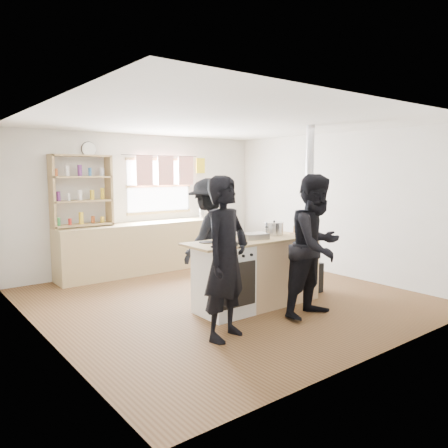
# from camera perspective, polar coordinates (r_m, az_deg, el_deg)

# --- Properties ---
(ground) EXTENTS (5.00, 5.00, 0.01)m
(ground) POSITION_cam_1_polar(r_m,az_deg,el_deg) (6.42, 0.10, -9.69)
(ground) COLOR brown
(ground) RESTS_ON ground
(back_counter) EXTENTS (3.40, 0.55, 0.90)m
(back_counter) POSITION_cam_1_polar(r_m,az_deg,el_deg) (8.14, -9.55, -2.94)
(back_counter) COLOR tan
(back_counter) RESTS_ON ground
(shelving_unit) EXTENTS (1.00, 0.28, 1.20)m
(shelving_unit) POSITION_cam_1_polar(r_m,az_deg,el_deg) (7.65, -18.11, 4.20)
(shelving_unit) COLOR tan
(shelving_unit) RESTS_ON back_counter
(thermos) EXTENTS (0.10, 0.10, 0.29)m
(thermos) POSITION_cam_1_polar(r_m,az_deg,el_deg) (8.65, -2.96, 1.69)
(thermos) COLOR silver
(thermos) RESTS_ON back_counter
(cooking_island) EXTENTS (1.97, 0.64, 0.93)m
(cooking_island) POSITION_cam_1_polar(r_m,az_deg,el_deg) (5.98, 4.46, -6.28)
(cooking_island) COLOR white
(cooking_island) RESTS_ON ground
(skillet_greens) EXTENTS (0.35, 0.35, 0.05)m
(skillet_greens) POSITION_cam_1_polar(r_m,az_deg,el_deg) (5.33, 0.35, -2.50)
(skillet_greens) COLOR black
(skillet_greens) RESTS_ON cooking_island
(roast_tray) EXTENTS (0.38, 0.33, 0.07)m
(roast_tray) POSITION_cam_1_polar(r_m,az_deg,el_deg) (5.87, 3.98, -1.52)
(roast_tray) COLOR silver
(roast_tray) RESTS_ON cooking_island
(stockpot_stove) EXTENTS (0.23, 0.23, 0.19)m
(stockpot_stove) POSITION_cam_1_polar(r_m,az_deg,el_deg) (5.75, 0.15, -1.26)
(stockpot_stove) COLOR silver
(stockpot_stove) RESTS_ON cooking_island
(stockpot_counter) EXTENTS (0.28, 0.28, 0.21)m
(stockpot_counter) POSITION_cam_1_polar(r_m,az_deg,el_deg) (6.24, 6.55, -0.57)
(stockpot_counter) COLOR silver
(stockpot_counter) RESTS_ON cooking_island
(bread_board) EXTENTS (0.30, 0.23, 0.12)m
(bread_board) POSITION_cam_1_polar(r_m,az_deg,el_deg) (6.39, 10.10, -0.82)
(bread_board) COLOR tan
(bread_board) RESTS_ON cooking_island
(flue_heater) EXTENTS (0.35, 0.35, 2.50)m
(flue_heater) POSITION_cam_1_polar(r_m,az_deg,el_deg) (6.72, 10.89, -3.22)
(flue_heater) COLOR black
(flue_heater) RESTS_ON ground
(person_near_left) EXTENTS (0.75, 0.61, 1.78)m
(person_near_left) POSITION_cam_1_polar(r_m,az_deg,el_deg) (4.74, 0.25, -4.49)
(person_near_left) COLOR black
(person_near_left) RESTS_ON ground
(person_near_right) EXTENTS (0.93, 0.76, 1.80)m
(person_near_right) POSITION_cam_1_polar(r_m,az_deg,el_deg) (5.59, 11.94, -2.84)
(person_near_right) COLOR black
(person_near_right) RESTS_ON ground
(person_far) EXTENTS (1.27, 1.00, 1.73)m
(person_far) POSITION_cam_1_polar(r_m,az_deg,el_deg) (6.47, -1.85, -1.66)
(person_far) COLOR black
(person_far) RESTS_ON ground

